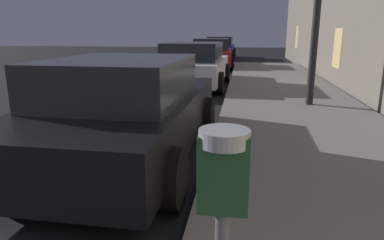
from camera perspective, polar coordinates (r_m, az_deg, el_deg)
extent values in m
cube|color=#1E4728|center=(1.32, 5.19, -8.72)|extent=(0.19, 0.11, 0.30)
cylinder|color=#999EA5|center=(1.27, 5.34, -2.89)|extent=(0.19, 0.19, 0.06)
cube|color=black|center=(1.31, 2.76, -6.99)|extent=(0.01, 0.08, 0.11)
cube|color=black|center=(4.96, -10.53, 0.15)|extent=(1.98, 4.41, 0.64)
cube|color=#1E2328|center=(4.65, -11.77, 6.44)|extent=(1.70, 2.18, 0.56)
cylinder|color=black|center=(6.58, -14.17, 1.31)|extent=(0.24, 0.66, 0.66)
cylinder|color=black|center=(6.08, 2.42, 0.68)|extent=(0.24, 0.66, 0.66)
cylinder|color=black|center=(4.35, -28.60, -6.75)|extent=(0.24, 0.66, 0.66)
cylinder|color=black|center=(3.54, -3.29, -9.60)|extent=(0.24, 0.66, 0.66)
cube|color=silver|center=(11.38, 0.34, 8.32)|extent=(1.98, 4.31, 0.64)
cube|color=#1E2328|center=(11.14, 0.17, 11.18)|extent=(1.71, 2.36, 0.56)
cylinder|color=black|center=(12.88, -2.90, 7.93)|extent=(0.24, 0.66, 0.66)
cylinder|color=black|center=(12.61, 5.64, 7.74)|extent=(0.24, 0.66, 0.66)
cylinder|color=black|center=(10.34, -6.11, 6.29)|extent=(0.24, 0.66, 0.66)
cylinder|color=black|center=(9.99, 4.51, 6.04)|extent=(0.24, 0.66, 0.66)
cube|color=maroon|center=(17.62, 3.26, 10.43)|extent=(2.09, 4.26, 0.64)
cube|color=#1E2328|center=(17.51, 3.28, 12.31)|extent=(1.77, 2.28, 0.56)
cylinder|color=black|center=(18.98, 0.50, 10.01)|extent=(0.25, 0.67, 0.66)
cylinder|color=black|center=(18.91, 6.33, 9.91)|extent=(0.25, 0.67, 0.66)
cylinder|color=black|center=(16.41, -0.29, 9.33)|extent=(0.25, 0.67, 0.66)
cylinder|color=black|center=(16.33, 6.45, 9.22)|extent=(0.25, 0.67, 0.66)
cube|color=navy|center=(23.96, 4.68, 11.44)|extent=(1.76, 4.29, 0.64)
cube|color=#1E2328|center=(23.78, 4.68, 12.82)|extent=(1.55, 2.33, 0.56)
cylinder|color=black|center=(25.37, 2.85, 11.09)|extent=(0.22, 0.66, 0.66)
cylinder|color=black|center=(25.25, 6.93, 10.99)|extent=(0.22, 0.66, 0.66)
cylinder|color=black|center=(22.73, 2.16, 10.72)|extent=(0.22, 0.66, 0.66)
cylinder|color=black|center=(22.60, 6.71, 10.61)|extent=(0.22, 0.66, 0.66)
cube|color=#F2D17F|center=(11.86, 22.89, 10.83)|extent=(0.06, 0.90, 1.20)
cube|color=#F2D17F|center=(20.47, 16.93, 12.89)|extent=(0.06, 0.90, 1.20)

